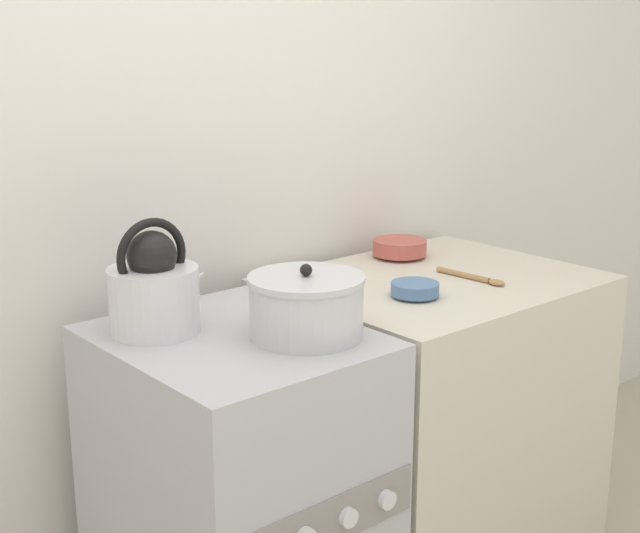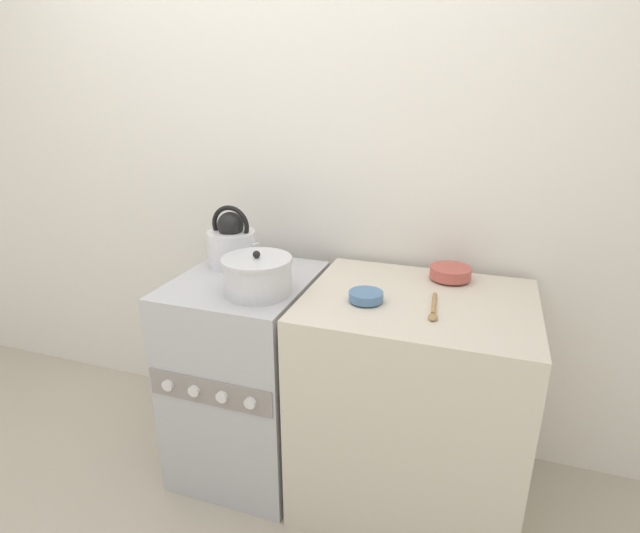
# 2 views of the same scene
# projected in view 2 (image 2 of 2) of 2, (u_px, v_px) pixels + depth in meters

# --- Properties ---
(ground_plane) EXTENTS (12.00, 12.00, 0.00)m
(ground_plane) POSITION_uv_depth(u_px,v_px,m) (220.00, 506.00, 2.06)
(ground_plane) COLOR #B2A893
(wall_back) EXTENTS (7.00, 0.06, 2.50)m
(wall_back) POSITION_uv_depth(u_px,v_px,m) (283.00, 174.00, 2.30)
(wall_back) COLOR silver
(wall_back) RESTS_ON ground_plane
(stove) EXTENTS (0.54, 0.65, 0.89)m
(stove) POSITION_uv_depth(u_px,v_px,m) (249.00, 374.00, 2.18)
(stove) COLOR #B2B2B7
(stove) RESTS_ON ground_plane
(counter) EXTENTS (0.84, 0.68, 0.89)m
(counter) POSITION_uv_depth(u_px,v_px,m) (412.00, 401.00, 1.99)
(counter) COLOR beige
(counter) RESTS_ON ground_plane
(kettle) EXTENTS (0.25, 0.21, 0.27)m
(kettle) POSITION_uv_depth(u_px,v_px,m) (232.00, 243.00, 2.15)
(kettle) COLOR silver
(kettle) RESTS_ON stove
(cooking_pot) EXTENTS (0.26, 0.26, 0.17)m
(cooking_pot) POSITION_uv_depth(u_px,v_px,m) (257.00, 275.00, 1.87)
(cooking_pot) COLOR silver
(cooking_pot) RESTS_ON stove
(enamel_bowl) EXTENTS (0.16, 0.16, 0.05)m
(enamel_bowl) POSITION_uv_depth(u_px,v_px,m) (450.00, 273.00, 2.01)
(enamel_bowl) COLOR #B75147
(enamel_bowl) RESTS_ON counter
(small_ceramic_bowl) EXTENTS (0.13, 0.13, 0.04)m
(small_ceramic_bowl) POSITION_uv_depth(u_px,v_px,m) (366.00, 296.00, 1.81)
(small_ceramic_bowl) COLOR #4C729E
(small_ceramic_bowl) RESTS_ON counter
(wooden_spoon) EXTENTS (0.04, 0.23, 0.02)m
(wooden_spoon) POSITION_uv_depth(u_px,v_px,m) (434.00, 308.00, 1.74)
(wooden_spoon) COLOR #A37A4C
(wooden_spoon) RESTS_ON counter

